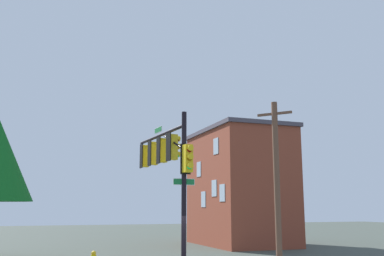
{
  "coord_description": "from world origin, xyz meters",
  "views": [
    {
      "loc": [
        -16.72,
        5.62,
        2.82
      ],
      "look_at": [
        -0.49,
        -0.17,
        5.96
      ],
      "focal_mm": 41.06,
      "sensor_mm": 36.0,
      "label": 1
    }
  ],
  "objects": [
    {
      "name": "signal_pole_assembly",
      "position": [
        1.9,
        0.15,
        4.89
      ],
      "size": [
        6.21,
        1.13,
        6.71
      ],
      "color": "black",
      "rests_on": "ground_plane"
    },
    {
      "name": "utility_pole",
      "position": [
        2.43,
        -5.67,
        4.19
      ],
      "size": [
        1.43,
        1.28,
        8.14
      ],
      "color": "brown",
      "rests_on": "ground_plane"
    },
    {
      "name": "brick_building",
      "position": [
        14.74,
        -9.58,
        4.49
      ],
      "size": [
        9.3,
        5.98,
        8.95
      ],
      "color": "brown",
      "rests_on": "ground_plane"
    }
  ]
}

